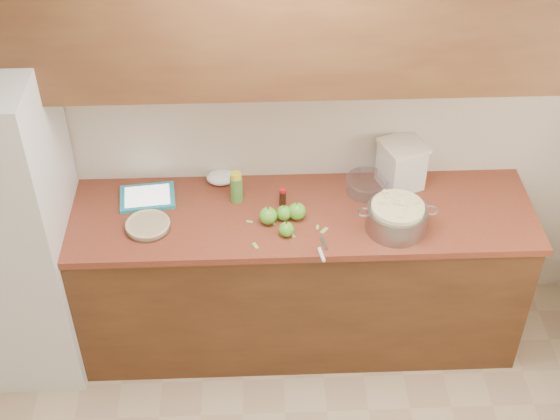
{
  "coord_description": "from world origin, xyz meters",
  "views": [
    {
      "loc": [
        -0.13,
        -1.61,
        3.51
      ],
      "look_at": [
        -0.01,
        1.43,
        0.98
      ],
      "focal_mm": 50.0,
      "sensor_mm": 36.0,
      "label": 1
    }
  ],
  "objects_px": {
    "pie": "(148,225)",
    "tablet": "(147,197)",
    "flour_canister": "(401,164)",
    "colander": "(397,218)"
  },
  "relations": [
    {
      "from": "tablet",
      "to": "colander",
      "type": "bearing_deg",
      "value": -19.26
    },
    {
      "from": "pie",
      "to": "colander",
      "type": "height_order",
      "value": "colander"
    },
    {
      "from": "flour_canister",
      "to": "tablet",
      "type": "height_order",
      "value": "flour_canister"
    },
    {
      "from": "pie",
      "to": "flour_canister",
      "type": "bearing_deg",
      "value": 13.23
    },
    {
      "from": "tablet",
      "to": "flour_canister",
      "type": "bearing_deg",
      "value": -3.38
    },
    {
      "from": "pie",
      "to": "flour_canister",
      "type": "distance_m",
      "value": 1.37
    },
    {
      "from": "pie",
      "to": "flour_canister",
      "type": "height_order",
      "value": "flour_canister"
    },
    {
      "from": "pie",
      "to": "tablet",
      "type": "bearing_deg",
      "value": 95.9
    },
    {
      "from": "pie",
      "to": "tablet",
      "type": "xyz_separation_m",
      "value": [
        -0.02,
        0.24,
        -0.01
      ]
    },
    {
      "from": "flour_canister",
      "to": "tablet",
      "type": "xyz_separation_m",
      "value": [
        -1.35,
        -0.07,
        -0.12
      ]
    }
  ]
}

